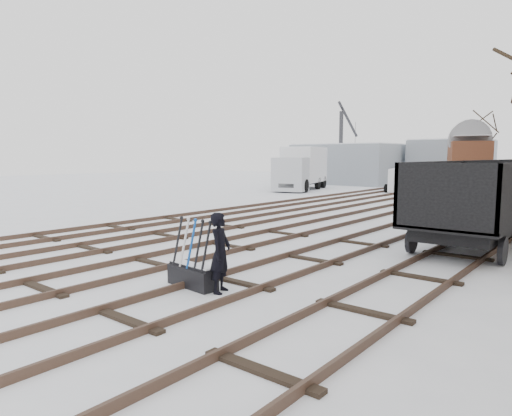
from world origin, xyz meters
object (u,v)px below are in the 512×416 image
at_px(freight_wagon_a, 475,215).
at_px(lorry, 301,168).
at_px(worker, 220,253).
at_px(panel_van, 404,180).
at_px(box_van_wagon, 468,160).
at_px(ground_frame, 193,274).
at_px(crane, 341,163).

distance_m(freight_wagon_a, lorry, 24.74).
relative_size(worker, lorry, 0.20).
distance_m(lorry, panel_van, 8.40).
xyz_separation_m(worker, box_van_wagon, (-3.16, 31.41, 1.70)).
bearing_deg(ground_frame, box_van_wagon, 99.75).
relative_size(worker, panel_van, 0.37).
xyz_separation_m(lorry, panel_van, (7.76, 3.08, -0.89)).
height_order(box_van_wagon, panel_van, box_van_wagon).
relative_size(ground_frame, lorry, 0.18).
xyz_separation_m(freight_wagon_a, box_van_wagon, (-6.07, 22.93, 1.52)).
bearing_deg(panel_van, ground_frame, -90.50).
bearing_deg(ground_frame, panel_van, 107.90).
relative_size(lorry, panel_van, 1.83).
bearing_deg(box_van_wagon, freight_wagon_a, -94.72).
bearing_deg(box_van_wagon, crane, 145.87).
bearing_deg(box_van_wagon, panel_van, -165.41).
distance_m(ground_frame, freight_wagon_a, 9.36).
bearing_deg(worker, panel_van, -7.29).
distance_m(freight_wagon_a, panel_van, 22.59).
bearing_deg(freight_wagon_a, lorry, 136.11).
distance_m(worker, panel_van, 29.58).
relative_size(freight_wagon_a, crane, 0.80).
distance_m(freight_wagon_a, box_van_wagon, 23.77).
distance_m(box_van_wagon, panel_van, 5.07).
relative_size(ground_frame, freight_wagon_a, 0.23).
relative_size(worker, box_van_wagon, 0.26).
bearing_deg(panel_van, box_van_wagon, 21.11).
bearing_deg(ground_frame, freight_wagon_a, 72.30).
bearing_deg(ground_frame, worker, 12.97).
height_order(freight_wagon_a, lorry, lorry).
bearing_deg(crane, box_van_wagon, -18.20).
distance_m(worker, box_van_wagon, 31.62).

